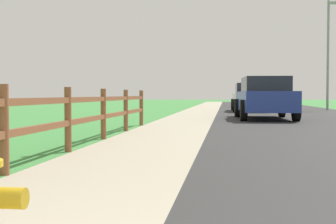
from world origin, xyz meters
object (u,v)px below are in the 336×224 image
parked_car_silver (251,97)px  street_lamp (330,45)px  parked_car_black (256,96)px  parked_suv_blue (265,98)px

parked_car_silver → street_lamp: street_lamp is taller
street_lamp → parked_car_black: bearing=121.4°
parked_car_silver → street_lamp: bearing=31.3°
parked_suv_blue → street_lamp: (4.61, 11.02, 3.01)m
parked_suv_blue → parked_car_silver: size_ratio=1.04×
parked_suv_blue → street_lamp: bearing=67.3°
parked_car_silver → parked_car_black: size_ratio=1.06×
parked_car_black → street_lamp: (3.87, -6.34, 2.97)m
parked_car_silver → parked_car_black: parked_car_black is taller
parked_suv_blue → parked_car_black: parked_car_black is taller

